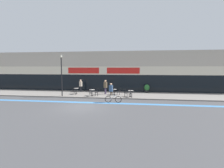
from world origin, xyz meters
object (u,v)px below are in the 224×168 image
(cafe_chair_0_near, at_px, (74,91))
(bistro_table_3, at_px, (131,92))
(bistro_table_0, at_px, (76,90))
(lamp_post, at_px, (62,73))
(bistro_table_1, at_px, (92,91))
(cafe_chair_2_side, at_px, (119,91))
(planter_pot, at_px, (147,88))
(pedestrian_far_end, at_px, (81,85))
(cafe_chair_3_side, at_px, (125,92))
(cafe_chair_1_side, at_px, (97,92))
(cafe_chair_1_near, at_px, (91,92))
(bistro_table_2, at_px, (114,91))
(cyclist_0, at_px, (112,91))
(cafe_chair_3_near, at_px, (130,93))
(pedestrian_near_end, at_px, (105,86))
(cafe_chair_2_near, at_px, (113,91))

(cafe_chair_0_near, bearing_deg, bistro_table_3, -86.79)
(bistro_table_0, height_order, lamp_post, lamp_post)
(bistro_table_1, bearing_deg, bistro_table_0, 154.76)
(cafe_chair_2_side, relative_size, planter_pot, 0.80)
(bistro_table_0, bearing_deg, cafe_chair_2_side, 0.32)
(pedestrian_far_end, bearing_deg, cafe_chair_3_side, -35.08)
(bistro_table_3, bearing_deg, planter_pot, 62.17)
(cafe_chair_0_near, height_order, cafe_chair_1_side, same)
(cafe_chair_2_side, bearing_deg, cafe_chair_1_near, 28.89)
(cafe_chair_1_side, xyz_separation_m, lamp_post, (-4.17, -0.68, 2.31))
(cafe_chair_3_side, height_order, planter_pot, planter_pot)
(bistro_table_2, distance_m, bistro_table_3, 2.49)
(cafe_chair_2_side, xyz_separation_m, lamp_post, (-6.72, -1.85, 2.31))
(cafe_chair_1_side, height_order, cyclist_0, cyclist_0)
(bistro_table_2, xyz_separation_m, cafe_chair_1_near, (-2.56, -1.80, 0.02))
(cafe_chair_1_side, xyz_separation_m, cafe_chair_2_side, (2.55, 1.17, 0.00))
(lamp_post, bearing_deg, bistro_table_2, 16.85)
(bistro_table_1, relative_size, bistro_table_2, 1.07)
(cafe_chair_3_near, xyz_separation_m, lamp_post, (-8.24, 0.04, 2.31))
(bistro_table_2, bearing_deg, cafe_chair_0_near, -172.50)
(cafe_chair_3_near, bearing_deg, bistro_table_3, 6.03)
(bistro_table_0, bearing_deg, pedestrian_near_end, 6.15)
(bistro_table_3, xyz_separation_m, lamp_post, (-8.24, -0.58, 2.30))
(bistro_table_3, bearing_deg, bistro_table_2, 149.52)
(bistro_table_0, height_order, cafe_chair_3_near, cafe_chair_3_near)
(cafe_chair_1_near, xyz_separation_m, cyclist_0, (2.89, -2.51, 0.50))
(bistro_table_0, relative_size, cafe_chair_2_near, 0.84)
(bistro_table_2, distance_m, cafe_chair_1_near, 3.13)
(cafe_chair_0_near, distance_m, planter_pot, 9.76)
(bistro_table_3, height_order, pedestrian_far_end, pedestrian_far_end)
(cafe_chair_1_near, height_order, pedestrian_near_end, pedestrian_near_end)
(cafe_chair_1_near, relative_size, pedestrian_near_end, 0.49)
(bistro_table_0, distance_m, cafe_chair_2_near, 5.00)
(bistro_table_1, bearing_deg, cafe_chair_2_side, 20.24)
(cafe_chair_3_side, relative_size, pedestrian_far_end, 0.52)
(lamp_post, height_order, pedestrian_near_end, lamp_post)
(pedestrian_near_end, xyz_separation_m, pedestrian_far_end, (-3.86, 1.63, -0.06))
(pedestrian_far_end, bearing_deg, cafe_chair_2_near, -36.23)
(cafe_chair_3_near, distance_m, lamp_post, 8.55)
(cafe_chair_1_near, height_order, cafe_chair_2_near, same)
(bistro_table_1, bearing_deg, lamp_post, -169.21)
(cafe_chair_3_near, height_order, lamp_post, lamp_post)
(cafe_chair_3_side, bearing_deg, bistro_table_1, -178.82)
(bistro_table_0, distance_m, cafe_chair_0_near, 0.63)
(cafe_chair_1_side, distance_m, cafe_chair_3_side, 3.45)
(cafe_chair_3_side, distance_m, cyclist_0, 3.31)
(lamp_post, distance_m, pedestrian_far_end, 4.38)
(bistro_table_3, relative_size, pedestrian_far_end, 0.43)
(bistro_table_2, xyz_separation_m, cyclist_0, (0.33, -4.30, 0.52))
(cafe_chair_2_side, bearing_deg, bistro_table_0, -0.23)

